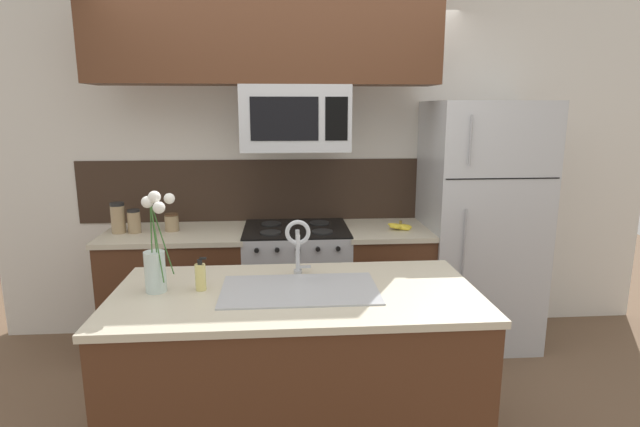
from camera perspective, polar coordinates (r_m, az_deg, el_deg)
The scene contains 18 objects.
ground_plane at distance 3.19m, azimuth -2.06°, elevation -21.95°, with size 10.00×10.00×0.00m, color brown.
rear_partition at distance 3.98m, azimuth 1.37°, elevation 5.02°, with size 5.20×0.10×2.60m, color silver.
splash_band at distance 3.92m, azimuth -2.93°, elevation 2.70°, with size 3.31×0.01×0.48m, color #332319.
back_counter_left at distance 3.86m, azimuth -15.83°, elevation -8.55°, with size 1.01×0.65×0.91m.
back_counter_right at distance 3.86m, azimuth 7.48°, elevation -8.17°, with size 0.62×0.65×0.91m.
stove_range at distance 3.79m, azimuth -2.69°, elevation -8.43°, with size 0.76×0.64×0.93m.
microwave at distance 3.53m, azimuth -2.87°, elevation 10.82°, with size 0.74×0.40×0.44m.
upper_cabinet_band at distance 3.53m, azimuth -6.29°, elevation 19.27°, with size 2.33×0.34×0.60m, color #4C2B19.
refrigerator at distance 3.96m, azimuth 17.64°, elevation -1.24°, with size 0.82×0.74×1.83m.
storage_jar_tall at distance 3.80m, azimuth -22.08°, elevation -0.47°, with size 0.10×0.10×0.22m.
storage_jar_medium at distance 3.78m, azimuth -20.48°, elevation -0.83°, with size 0.09×0.09×0.17m.
storage_jar_short at distance 3.75m, azimuth -16.58°, elevation -0.98°, with size 0.10×0.10×0.13m.
banana_bunch at distance 3.69m, azimuth 9.18°, elevation -1.48°, with size 0.19×0.13×0.07m.
island_counter at distance 2.65m, azimuth -2.65°, elevation -18.00°, with size 1.77×0.86×0.91m.
kitchen_sink at distance 2.48m, azimuth -2.33°, elevation -10.26°, with size 0.76×0.44×0.16m.
sink_faucet at distance 2.60m, azimuth -2.54°, elevation -3.00°, with size 0.14×0.14×0.31m.
dish_soap_bottle at distance 2.51m, azimuth -13.49°, elevation -7.01°, with size 0.06×0.05×0.16m.
flower_vase at distance 2.51m, azimuth -18.26°, elevation -4.96°, with size 0.15×0.17×0.50m.
Camera 1 is at (-0.10, -2.65, 1.78)m, focal length 28.00 mm.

